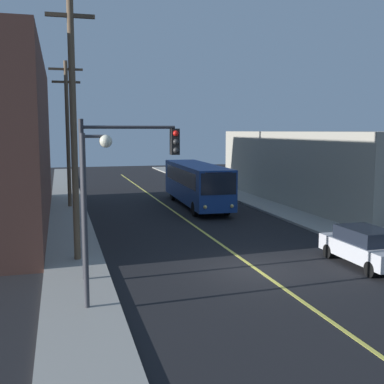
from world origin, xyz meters
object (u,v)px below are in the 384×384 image
parked_car_silver (365,246)px  traffic_signal_left_corner (124,169)px  utility_pole_near (73,111)px  city_bus (196,182)px  street_lamp_left (91,195)px  utility_pole_mid (68,128)px

parked_car_silver → traffic_signal_left_corner: size_ratio=0.74×
utility_pole_near → traffic_signal_left_corner: 4.14m
parked_car_silver → utility_pole_near: bearing=162.1°
city_bus → traffic_signal_left_corner: size_ratio=2.04×
city_bus → parked_car_silver: city_bus is taller
street_lamp_left → utility_pole_mid: bearing=90.7°
parked_car_silver → city_bus: bearing=98.0°
utility_pole_mid → street_lamp_left: utility_pole_mid is taller
parked_car_silver → street_lamp_left: 12.05m
utility_pole_mid → traffic_signal_left_corner: 18.51m
parked_car_silver → utility_pole_mid: 23.04m
traffic_signal_left_corner → utility_pole_mid: bearing=95.3°
city_bus → utility_pole_near: bearing=-124.2°
city_bus → utility_pole_near: (-9.32, -13.71, 4.74)m
utility_pole_near → utility_pole_mid: bearing=89.9°
city_bus → parked_car_silver: 17.72m
city_bus → utility_pole_mid: 10.30m
parked_car_silver → utility_pole_near: size_ratio=0.38×
city_bus → parked_car_silver: size_ratio=2.77×
parked_car_silver → utility_pole_mid: size_ratio=0.42×
parked_car_silver → utility_pole_near: utility_pole_near is taller
traffic_signal_left_corner → street_lamp_left: size_ratio=1.09×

